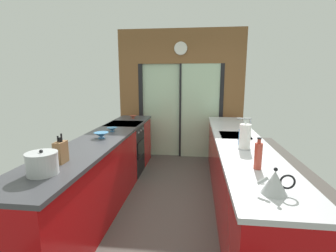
% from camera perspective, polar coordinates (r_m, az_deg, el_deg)
% --- Properties ---
extents(ground_plane, '(5.04, 7.60, 0.02)m').
position_cam_1_polar(ground_plane, '(3.92, 0.85, -14.93)').
color(ground_plane, '#4C4742').
extents(back_wall_unit, '(2.64, 0.12, 2.70)m').
position_cam_1_polar(back_wall_unit, '(5.32, 2.90, 9.00)').
color(back_wall_unit, brown).
rests_on(back_wall_unit, ground_plane).
extents(left_counter_run, '(0.62, 3.80, 0.92)m').
position_cam_1_polar(left_counter_run, '(3.52, -15.11, -9.99)').
color(left_counter_run, '#AD0C0F').
rests_on(left_counter_run, ground_plane).
extents(right_counter_run, '(0.62, 3.80, 0.92)m').
position_cam_1_polar(right_counter_run, '(3.48, 15.66, -10.26)').
color(right_counter_run, '#AD0C0F').
rests_on(right_counter_run, ground_plane).
extents(sink_faucet, '(0.19, 0.02, 0.24)m').
position_cam_1_polar(sink_faucet, '(3.58, 17.86, 0.53)').
color(sink_faucet, '#B7BABC').
rests_on(sink_faucet, right_counter_run).
extents(oven_range, '(0.60, 0.60, 0.92)m').
position_cam_1_polar(oven_range, '(4.52, -9.85, -5.21)').
color(oven_range, black).
rests_on(oven_range, ground_plane).
extents(mixing_bowl_near, '(0.19, 0.19, 0.08)m').
position_cam_1_polar(mixing_bowl_near, '(3.39, -15.07, -2.01)').
color(mixing_bowl_near, teal).
rests_on(mixing_bowl_near, left_counter_run).
extents(mixing_bowl_mid, '(0.16, 0.16, 0.06)m').
position_cam_1_polar(mixing_bowl_mid, '(3.77, -12.73, -0.74)').
color(mixing_bowl_mid, teal).
rests_on(mixing_bowl_mid, left_counter_run).
extents(mixing_bowl_far, '(0.14, 0.14, 0.06)m').
position_cam_1_polar(mixing_bowl_far, '(4.93, -8.03, 2.08)').
color(mixing_bowl_far, '#BC4C38').
rests_on(mixing_bowl_far, left_counter_run).
extents(knife_block, '(0.08, 0.14, 0.28)m').
position_cam_1_polar(knife_block, '(2.51, -23.42, -5.52)').
color(knife_block, brown).
rests_on(knife_block, left_counter_run).
extents(stock_pot, '(0.25, 0.25, 0.21)m').
position_cam_1_polar(stock_pot, '(2.29, -26.94, -7.67)').
color(stock_pot, '#B7BABC').
rests_on(stock_pot, left_counter_run).
extents(kettle, '(0.25, 0.17, 0.19)m').
position_cam_1_polar(kettle, '(1.87, 23.36, -11.81)').
color(kettle, '#B7BABC').
rests_on(kettle, right_counter_run).
extents(soap_bottle_near, '(0.07, 0.07, 0.28)m').
position_cam_1_polar(soap_bottle_near, '(2.29, 20.02, -6.38)').
color(soap_bottle_near, '#B23D2D').
rests_on(soap_bottle_near, right_counter_run).
extents(soap_bottle_far, '(0.07, 0.07, 0.23)m').
position_cam_1_polar(soap_bottle_far, '(3.07, 16.56, -2.31)').
color(soap_bottle_far, '#286BB7').
rests_on(soap_bottle_far, right_counter_run).
extents(paper_towel_roll, '(0.14, 0.14, 0.31)m').
position_cam_1_polar(paper_towel_roll, '(2.87, 17.26, -2.41)').
color(paper_towel_roll, '#B7BABC').
rests_on(paper_towel_roll, right_counter_run).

